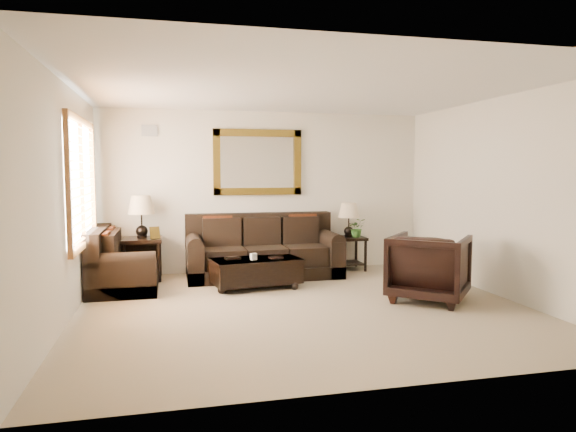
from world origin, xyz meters
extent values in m
cube|color=gray|center=(0.00, 0.00, 0.00)|extent=(5.50, 5.00, 0.01)
cube|color=white|center=(0.00, 0.00, 2.70)|extent=(5.50, 5.00, 0.01)
cube|color=silver|center=(0.00, 2.50, 1.35)|extent=(5.50, 0.01, 2.70)
cube|color=silver|center=(0.00, -2.50, 1.35)|extent=(5.50, 0.01, 2.70)
cube|color=silver|center=(-2.75, 0.00, 1.35)|extent=(0.01, 5.00, 2.70)
cube|color=silver|center=(2.75, 0.00, 1.35)|extent=(0.01, 5.00, 2.70)
cube|color=white|center=(-2.73, 0.90, 1.55)|extent=(0.01, 1.80, 1.50)
cube|color=brown|center=(-2.70, 0.90, 2.34)|extent=(0.06, 1.96, 0.08)
cube|color=brown|center=(-2.70, 0.90, 0.76)|extent=(0.06, 1.96, 0.08)
cube|color=brown|center=(-2.70, -0.04, 1.55)|extent=(0.06, 0.08, 1.50)
cube|color=brown|center=(-2.70, 1.84, 1.55)|extent=(0.06, 0.08, 1.50)
cube|color=brown|center=(-2.70, 0.90, 1.55)|extent=(0.05, 0.05, 1.50)
cube|color=#46310E|center=(-0.15, 2.46, 1.85)|extent=(1.50, 0.06, 1.10)
cube|color=white|center=(-0.15, 2.48, 1.85)|extent=(1.26, 0.01, 0.86)
cube|color=#999999|center=(-1.90, 2.48, 2.35)|extent=(0.25, 0.02, 0.18)
cube|color=black|center=(-0.15, 1.95, 0.10)|extent=(2.45, 1.06, 0.20)
cube|color=black|center=(-0.15, 2.36, 0.75)|extent=(2.45, 0.24, 0.50)
cube|color=black|center=(-0.80, 1.93, 0.35)|extent=(0.63, 0.87, 0.30)
cube|color=black|center=(-0.15, 1.93, 0.35)|extent=(0.63, 0.87, 0.30)
cube|color=black|center=(0.51, 1.93, 0.35)|extent=(0.63, 0.87, 0.30)
cube|color=black|center=(-1.25, 1.95, 0.29)|extent=(0.24, 1.06, 0.59)
cylinder|color=black|center=(-1.25, 1.95, 0.59)|extent=(0.24, 1.04, 0.24)
cube|color=black|center=(0.96, 1.95, 0.29)|extent=(0.24, 1.06, 0.59)
cylinder|color=black|center=(0.96, 1.95, 0.59)|extent=(0.24, 1.04, 0.24)
cube|color=#66270D|center=(-0.86, 2.15, 0.75)|extent=(0.47, 0.21, 0.48)
cube|color=#66270D|center=(0.57, 2.15, 0.75)|extent=(0.47, 0.21, 0.48)
cube|color=black|center=(-2.26, 1.61, 0.09)|extent=(0.93, 1.57, 0.18)
cube|color=black|center=(-2.62, 1.61, 0.66)|extent=(0.22, 1.57, 0.44)
cube|color=black|center=(-2.24, 1.33, 0.31)|extent=(0.76, 0.55, 0.26)
cube|color=black|center=(-2.24, 1.90, 0.31)|extent=(0.76, 0.55, 0.26)
cube|color=black|center=(-2.26, 0.94, 0.26)|extent=(0.93, 0.22, 0.52)
cylinder|color=black|center=(-2.26, 0.94, 0.52)|extent=(0.91, 0.22, 0.22)
cube|color=black|center=(-2.26, 2.29, 0.26)|extent=(0.93, 0.22, 0.52)
cylinder|color=black|center=(-2.26, 2.29, 0.52)|extent=(0.91, 0.22, 0.22)
cube|color=#66270D|center=(-2.44, 1.28, 0.66)|extent=(0.18, 0.41, 0.42)
cube|color=#66270D|center=(-2.44, 1.95, 0.66)|extent=(0.18, 0.41, 0.42)
cube|color=black|center=(-2.04, 2.16, 0.63)|extent=(0.60, 0.60, 0.05)
cube|color=black|center=(-2.04, 2.16, 0.13)|extent=(0.51, 0.51, 0.03)
cylinder|color=black|center=(-2.30, 1.90, 0.30)|extent=(0.05, 0.05, 0.60)
cylinder|color=black|center=(-1.78, 1.90, 0.30)|extent=(0.05, 0.05, 0.60)
cylinder|color=black|center=(-2.30, 2.42, 0.30)|extent=(0.05, 0.05, 0.60)
cylinder|color=black|center=(-1.78, 2.42, 0.30)|extent=(0.05, 0.05, 0.60)
sphere|color=black|center=(-2.04, 2.16, 0.77)|extent=(0.19, 0.19, 0.19)
cylinder|color=black|center=(-2.04, 2.16, 0.96)|extent=(0.03, 0.03, 0.39)
cone|color=tan|center=(-2.04, 2.16, 1.18)|extent=(0.42, 0.42, 0.28)
cube|color=#46310E|center=(-1.84, 2.05, 0.75)|extent=(0.16, 0.11, 0.19)
cube|color=black|center=(1.39, 2.20, 0.55)|extent=(0.53, 0.53, 0.05)
cube|color=black|center=(1.39, 2.20, 0.11)|extent=(0.45, 0.45, 0.03)
cylinder|color=black|center=(1.17, 1.97, 0.26)|extent=(0.05, 0.05, 0.53)
cylinder|color=black|center=(1.62, 1.97, 0.26)|extent=(0.05, 0.05, 0.53)
cylinder|color=black|center=(1.17, 2.42, 0.26)|extent=(0.05, 0.05, 0.53)
cylinder|color=black|center=(1.62, 2.42, 0.26)|extent=(0.05, 0.05, 0.53)
sphere|color=black|center=(1.39, 2.20, 0.67)|extent=(0.16, 0.16, 0.16)
cylinder|color=black|center=(1.39, 2.20, 0.84)|extent=(0.02, 0.02, 0.34)
cone|color=tan|center=(1.39, 2.20, 1.03)|extent=(0.36, 0.36, 0.25)
sphere|color=black|center=(-0.93, 0.95, 0.05)|extent=(0.11, 0.11, 0.11)
sphere|color=black|center=(0.12, 0.95, 0.05)|extent=(0.11, 0.11, 0.11)
sphere|color=black|center=(-0.93, 1.42, 0.05)|extent=(0.11, 0.11, 0.11)
sphere|color=black|center=(0.12, 1.42, 0.05)|extent=(0.11, 0.11, 0.11)
cube|color=black|center=(-0.40, 1.19, 0.25)|extent=(1.33, 0.85, 0.35)
cube|color=black|center=(-0.40, 1.19, 0.41)|extent=(1.36, 0.87, 0.04)
cube|color=black|center=(-0.74, 1.23, 0.44)|extent=(0.23, 0.17, 0.03)
cube|color=black|center=(-0.12, 1.14, 0.44)|extent=(0.21, 0.16, 0.02)
cube|color=white|center=(-0.45, 1.09, 0.48)|extent=(0.10, 0.09, 0.10)
imported|color=black|center=(1.70, -0.06, 0.48)|extent=(1.29, 1.28, 0.97)
imported|color=#2A531C|center=(1.51, 2.10, 0.70)|extent=(0.35, 0.37, 0.25)
camera|label=1|loc=(-1.62, -6.11, 1.70)|focal=32.00mm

